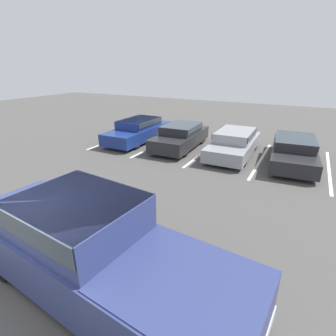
{
  "coord_description": "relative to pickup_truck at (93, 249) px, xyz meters",
  "views": [
    {
      "loc": [
        4.08,
        -1.86,
        4.11
      ],
      "look_at": [
        0.36,
        5.1,
        1.0
      ],
      "focal_mm": 28.0,
      "sensor_mm": 36.0,
      "label": 1
    }
  ],
  "objects": [
    {
      "name": "stall_stripe_b",
      "position": [
        -4.05,
        9.4,
        -0.93
      ],
      "size": [
        0.12,
        5.46,
        0.01
      ],
      "primitive_type": "cube",
      "color": "white",
      "rests_on": "ground_plane"
    },
    {
      "name": "ground_plane",
      "position": [
        -1.0,
        -0.96,
        -0.94
      ],
      "size": [
        60.0,
        60.0,
        0.0
      ],
      "primitive_type": "plane",
      "color": "#4C4947"
    },
    {
      "name": "stall_stripe_d",
      "position": [
        1.48,
        9.4,
        -0.93
      ],
      "size": [
        0.12,
        5.46,
        0.01
      ],
      "primitive_type": "cube",
      "color": "white",
      "rests_on": "ground_plane"
    },
    {
      "name": "parked_sedan_d",
      "position": [
        2.77,
        9.61,
        -0.32
      ],
      "size": [
        2.17,
        4.82,
        1.15
      ],
      "rotation": [
        0.0,
        0.0,
        -1.48
      ],
      "color": "#232326",
      "rests_on": "ground_plane"
    },
    {
      "name": "stall_stripe_e",
      "position": [
        4.24,
        9.4,
        -0.93
      ],
      "size": [
        0.12,
        5.46,
        0.01
      ],
      "primitive_type": "cube",
      "color": "white",
      "rests_on": "ground_plane"
    },
    {
      "name": "parked_sedan_c",
      "position": [
        0.13,
        9.49,
        -0.3
      ],
      "size": [
        1.89,
        4.58,
        1.19
      ],
      "rotation": [
        0.0,
        0.0,
        -1.55
      ],
      "color": "gray",
      "rests_on": "ground_plane"
    },
    {
      "name": "parked_sedan_a",
      "position": [
        -5.38,
        9.42,
        -0.27
      ],
      "size": [
        1.82,
        4.81,
        1.25
      ],
      "rotation": [
        0.0,
        0.0,
        -1.56
      ],
      "color": "navy",
      "rests_on": "ground_plane"
    },
    {
      "name": "parked_sedan_b",
      "position": [
        -2.68,
        9.34,
        -0.28
      ],
      "size": [
        1.93,
        4.33,
        1.23
      ],
      "rotation": [
        0.0,
        0.0,
        -1.53
      ],
      "color": "#232326",
      "rests_on": "ground_plane"
    },
    {
      "name": "stall_stripe_a",
      "position": [
        -6.81,
        9.4,
        -0.93
      ],
      "size": [
        0.12,
        5.46,
        0.01
      ],
      "primitive_type": "cube",
      "color": "white",
      "rests_on": "ground_plane"
    },
    {
      "name": "pickup_truck",
      "position": [
        0.0,
        0.0,
        0.0
      ],
      "size": [
        6.31,
        2.52,
        1.91
      ],
      "rotation": [
        0.0,
        0.0,
        -0.09
      ],
      "color": "navy",
      "rests_on": "ground_plane"
    },
    {
      "name": "stall_stripe_c",
      "position": [
        -1.29,
        9.4,
        -0.93
      ],
      "size": [
        0.12,
        5.46,
        0.01
      ],
      "primitive_type": "cube",
      "color": "white",
      "rests_on": "ground_plane"
    }
  ]
}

